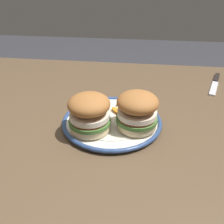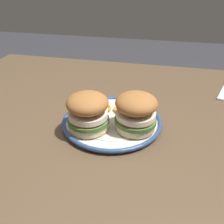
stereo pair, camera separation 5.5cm
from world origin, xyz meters
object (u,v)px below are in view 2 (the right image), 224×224
(sandwich_half_left, at_px, (136,111))
(sandwich_half_right, at_px, (88,111))
(dinner_plate, at_px, (112,121))
(dining_table, at_px, (115,138))

(sandwich_half_left, height_order, sandwich_half_right, same)
(dinner_plate, bearing_deg, sandwich_half_right, -132.77)
(dining_table, distance_m, dinner_plate, 0.11)
(dining_table, relative_size, sandwich_half_left, 10.54)
(sandwich_half_right, bearing_deg, dinner_plate, 47.23)
(dining_table, xyz_separation_m, sandwich_half_right, (-0.05, -0.10, 0.16))
(dining_table, relative_size, dinner_plate, 4.83)
(dinner_plate, xyz_separation_m, sandwich_half_right, (-0.05, -0.06, 0.06))
(dinner_plate, relative_size, sandwich_half_left, 2.18)
(dining_table, xyz_separation_m, sandwich_half_left, (0.07, -0.08, 0.16))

